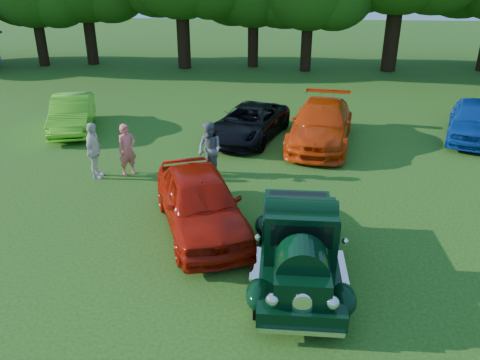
# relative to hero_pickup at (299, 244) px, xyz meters

# --- Properties ---
(ground) EXTENTS (120.00, 120.00, 0.00)m
(ground) POSITION_rel_hero_pickup_xyz_m (-0.43, 0.67, -0.75)
(ground) COLOR #1E4D12
(ground) RESTS_ON ground
(hero_pickup) EXTENTS (2.07, 4.45, 1.74)m
(hero_pickup) POSITION_rel_hero_pickup_xyz_m (0.00, 0.00, 0.00)
(hero_pickup) COLOR black
(hero_pickup) RESTS_ON ground
(red_convertible) EXTENTS (3.40, 4.95, 1.56)m
(red_convertible) POSITION_rel_hero_pickup_xyz_m (-2.43, 1.77, 0.03)
(red_convertible) COLOR #B01407
(red_convertible) RESTS_ON ground
(back_car_lime) EXTENTS (2.73, 4.61, 1.43)m
(back_car_lime) POSITION_rel_hero_pickup_xyz_m (-9.07, 9.47, -0.04)
(back_car_lime) COLOR #58CB1B
(back_car_lime) RESTS_ON ground
(back_car_black) EXTENTS (3.47, 5.15, 1.31)m
(back_car_black) POSITION_rel_hero_pickup_xyz_m (-1.69, 9.06, -0.10)
(back_car_black) COLOR black
(back_car_black) RESTS_ON ground
(back_car_orange) EXTENTS (3.09, 5.72, 1.57)m
(back_car_orange) POSITION_rel_hero_pickup_xyz_m (1.09, 8.69, 0.03)
(back_car_orange) COLOR red
(back_car_orange) RESTS_ON ground
(back_car_blue) EXTENTS (3.27, 4.88, 1.54)m
(back_car_blue) POSITION_rel_hero_pickup_xyz_m (7.12, 9.75, 0.02)
(back_car_blue) COLOR navy
(back_car_blue) RESTS_ON ground
(spectator_pink) EXTENTS (0.73, 0.72, 1.70)m
(spectator_pink) POSITION_rel_hero_pickup_xyz_m (-5.36, 5.12, 0.10)
(spectator_pink) COLOR #F76566
(spectator_pink) RESTS_ON ground
(spectator_grey) EXTENTS (1.11, 1.08, 1.79)m
(spectator_grey) POSITION_rel_hero_pickup_xyz_m (-2.69, 5.21, 0.14)
(spectator_grey) COLOR slate
(spectator_grey) RESTS_ON ground
(spectator_white) EXTENTS (0.53, 1.10, 1.82)m
(spectator_white) POSITION_rel_hero_pickup_xyz_m (-6.33, 4.77, 0.16)
(spectator_white) COLOR silver
(spectator_white) RESTS_ON ground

